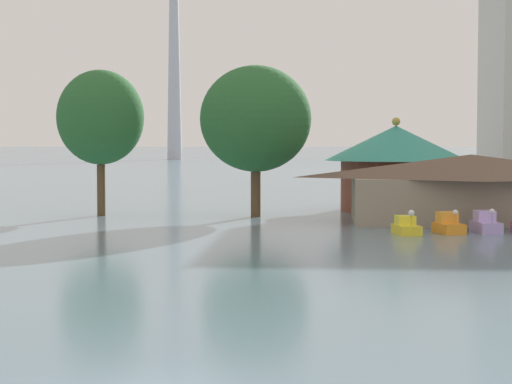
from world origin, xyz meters
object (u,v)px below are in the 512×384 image
pedal_boat_lavender (486,224)px  shoreline_tree_mid (256,119)px  pedal_boat_orange (448,225)px  boathouse (471,187)px  shoreline_tree_tall_left (100,118)px  green_roof_pavilion (396,163)px  pedal_boat_yellow (406,227)px

pedal_boat_lavender → shoreline_tree_mid: size_ratio=0.26×
pedal_boat_orange → boathouse: bearing=143.3°
pedal_boat_orange → shoreline_tree_mid: shoreline_tree_mid is taller
shoreline_tree_mid → boathouse: bearing=-15.0°
shoreline_tree_tall_left → shoreline_tree_mid: bearing=-0.5°
pedal_boat_orange → shoreline_tree_mid: bearing=-149.3°
pedal_boat_orange → shoreline_tree_mid: 18.91m
boathouse → green_roof_pavilion: bearing=112.1°
pedal_boat_orange → boathouse: (2.62, 7.51, 2.03)m
pedal_boat_lavender → boathouse: 7.08m
boathouse → shoreline_tree_tall_left: size_ratio=1.58×
pedal_boat_yellow → shoreline_tree_tall_left: shoreline_tree_tall_left is taller
pedal_boat_yellow → shoreline_tree_mid: bearing=-151.6°
pedal_boat_yellow → shoreline_tree_tall_left: size_ratio=0.24×
boathouse → pedal_boat_lavender: bearing=-91.3°
pedal_boat_orange → shoreline_tree_tall_left: (-25.24, 11.83, 7.14)m
boathouse → shoreline_tree_tall_left: (-27.86, 4.32, 5.11)m
pedal_boat_lavender → green_roof_pavilion: (-4.29, 17.71, 3.48)m
pedal_boat_yellow → green_roof_pavilion: green_roof_pavilion is taller
boathouse → shoreline_tree_mid: bearing=165.0°
shoreline_tree_mid → pedal_boat_orange: bearing=-41.8°
pedal_boat_lavender → green_roof_pavilion: green_roof_pavilion is taller
boathouse → pedal_boat_yellow: bearing=-122.7°
pedal_boat_yellow → pedal_boat_lavender: pedal_boat_lavender is taller
green_roof_pavilion → shoreline_tree_mid: size_ratio=1.02×
green_roof_pavilion → shoreline_tree_tall_left: shoreline_tree_tall_left is taller
boathouse → green_roof_pavilion: size_ratio=1.51×
green_roof_pavilion → shoreline_tree_tall_left: (-23.41, -6.61, 3.64)m
shoreline_tree_tall_left → pedal_boat_lavender: bearing=-21.8°
pedal_boat_orange → shoreline_tree_tall_left: bearing=-132.6°
shoreline_tree_tall_left → shoreline_tree_mid: shoreline_tree_mid is taller
boathouse → green_roof_pavilion: green_roof_pavilion is taller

